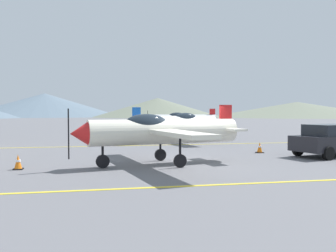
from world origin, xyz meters
name	(u,v)px	position (x,y,z in m)	size (l,w,h in m)	color
ground_plane	(198,162)	(0.00, 0.00, 0.00)	(400.00, 400.00, 0.00)	slate
apron_line_near	(242,184)	(0.00, -4.95, 0.01)	(80.00, 0.16, 0.01)	yellow
apron_line_far	(166,145)	(0.00, 7.91, 0.01)	(80.00, 0.16, 0.01)	yellow
airplane_near	(159,131)	(-1.87, -0.54, 1.45)	(7.54, 8.59, 2.58)	silver
airplane_mid	(178,122)	(1.45, 10.48, 1.45)	(7.54, 8.59, 2.58)	white
airplane_far	(182,119)	(4.36, 21.31, 1.45)	(7.49, 8.61, 2.58)	silver
car_sedan	(332,140)	(7.15, 0.49, 0.84)	(4.63, 2.91, 1.62)	black
traffic_cone_front	(18,162)	(-7.51, -0.72, 0.29)	(0.36, 0.36, 0.59)	black
traffic_cone_side	(260,148)	(4.25, 2.59, 0.29)	(0.36, 0.36, 0.59)	black
hill_centerleft	(45,105)	(-28.80, 148.10, 5.19)	(68.55, 68.55, 10.38)	slate
hill_centerright	(158,108)	(18.34, 122.98, 3.86)	(52.06, 52.06, 7.71)	slate
hill_right	(297,109)	(74.64, 114.23, 3.10)	(72.50, 72.50, 6.20)	slate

